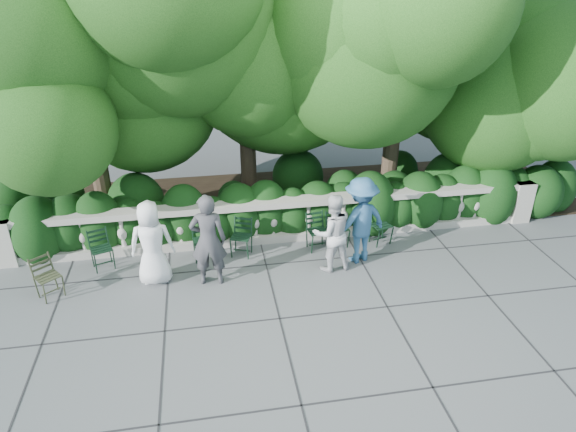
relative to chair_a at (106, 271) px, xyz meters
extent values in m
plane|color=#4E5256|center=(3.75, -1.13, 0.00)|extent=(90.00, 90.00, 0.00)
cube|color=#9E998E|center=(3.75, 0.67, 0.09)|extent=(12.00, 0.32, 0.18)
cube|color=#9E998E|center=(3.75, 0.67, 0.93)|extent=(12.00, 0.36, 0.14)
cube|color=#9E998E|center=(-2.03, 0.67, 0.50)|extent=(0.44, 0.44, 1.00)
cube|color=#9E998E|center=(9.53, 0.67, 0.50)|extent=(0.44, 0.44, 1.00)
cylinder|color=#3F3023|center=(-0.25, 2.27, 1.40)|extent=(0.40, 0.40, 2.80)
ellipsoid|color=#153C10|center=(-0.25, 1.83, 3.68)|extent=(5.28, 5.28, 3.96)
cylinder|color=#3F3023|center=(3.25, 2.87, 1.70)|extent=(0.40, 0.40, 3.40)
ellipsoid|color=#153C10|center=(3.25, 2.35, 4.44)|extent=(6.24, 6.24, 4.68)
cylinder|color=#3F3023|center=(6.75, 2.17, 1.50)|extent=(0.40, 0.40, 3.00)
ellipsoid|color=#153C10|center=(6.75, 1.71, 3.92)|extent=(5.52, 5.52, 4.14)
cylinder|color=#3F3023|center=(9.75, 2.67, 1.30)|extent=(0.40, 0.40, 2.60)
ellipsoid|color=#153C10|center=(9.75, 2.27, 3.40)|extent=(4.80, 4.80, 3.60)
imported|color=white|center=(1.04, -0.53, 0.86)|extent=(0.84, 0.55, 1.72)
imported|color=#3F3F44|center=(2.10, -0.75, 0.94)|extent=(0.72, 0.51, 1.89)
imported|color=silver|center=(4.54, -0.67, 0.82)|extent=(0.86, 0.70, 1.65)
imported|color=#2E5E8C|center=(5.19, -0.43, 0.93)|extent=(1.36, 1.04, 1.86)
camera|label=1|loc=(2.15, -9.32, 5.76)|focal=32.00mm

